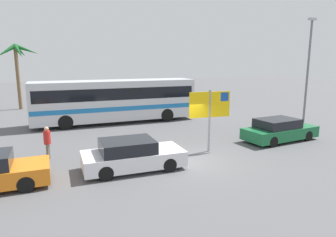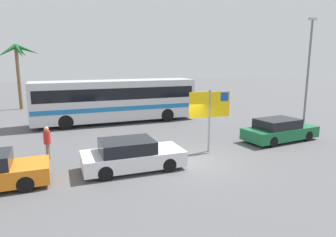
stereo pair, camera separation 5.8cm
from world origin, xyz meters
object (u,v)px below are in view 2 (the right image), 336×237
object	(u,v)px
bus_front_coach	(116,99)
car_white	(131,155)
car_green	(279,130)
pedestrian_near_sign	(47,140)
ferry_sign	(210,107)

from	to	relation	value
bus_front_coach	car_white	xyz separation A→B (m)	(-1.48, -10.19, -1.15)
bus_front_coach	car_white	size ratio (longest dim) A/B	2.76
bus_front_coach	car_green	xyz separation A→B (m)	(7.73, -8.84, -1.15)
bus_front_coach	pedestrian_near_sign	size ratio (longest dim) A/B	7.43
bus_front_coach	car_green	distance (m)	11.80
car_green	ferry_sign	bearing A→B (deg)	178.06
car_green	car_white	bearing A→B (deg)	-177.23
car_white	pedestrian_near_sign	xyz separation A→B (m)	(-3.35, 2.69, 0.31)
bus_front_coach	pedestrian_near_sign	xyz separation A→B (m)	(-4.83, -7.50, -0.84)
bus_front_coach	ferry_sign	xyz separation A→B (m)	(2.93, -9.14, 0.54)
car_white	pedestrian_near_sign	bearing A→B (deg)	142.21
car_green	pedestrian_near_sign	xyz separation A→B (m)	(-12.57, 1.34, 0.31)
ferry_sign	car_white	distance (m)	4.84
car_green	car_white	world-z (taller)	same
bus_front_coach	car_white	distance (m)	10.36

